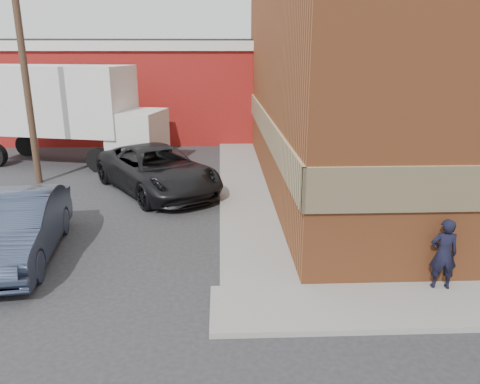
# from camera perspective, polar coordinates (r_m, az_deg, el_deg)

# --- Properties ---
(ground) EXTENTS (90.00, 90.00, 0.00)m
(ground) POSITION_cam_1_polar(r_m,az_deg,el_deg) (10.56, -0.79, -11.91)
(ground) COLOR #28282B
(ground) RESTS_ON ground
(brick_building) EXTENTS (14.25, 18.25, 9.36)m
(brick_building) POSITION_cam_1_polar(r_m,az_deg,el_deg) (20.22, 24.03, 14.45)
(brick_building) COLOR #964C26
(brick_building) RESTS_ON ground
(sidewalk_west) EXTENTS (1.80, 18.00, 0.12)m
(sidewalk_west) POSITION_cam_1_polar(r_m,az_deg,el_deg) (18.94, 0.25, 1.60)
(sidewalk_west) COLOR gray
(sidewalk_west) RESTS_ON ground
(warehouse) EXTENTS (16.30, 8.30, 5.60)m
(warehouse) POSITION_cam_1_polar(r_m,az_deg,el_deg) (29.88, -13.80, 12.20)
(warehouse) COLOR maroon
(warehouse) RESTS_ON ground
(utility_pole) EXTENTS (2.00, 0.26, 9.00)m
(utility_pole) POSITION_cam_1_polar(r_m,az_deg,el_deg) (19.63, -24.93, 14.49)
(utility_pole) COLOR #483224
(utility_pole) RESTS_ON ground
(man) EXTENTS (0.62, 0.45, 1.59)m
(man) POSITION_cam_1_polar(r_m,az_deg,el_deg) (10.99, 23.57, -6.92)
(man) COLOR black
(man) RESTS_ON sidewalk_south
(sedan) EXTENTS (2.32, 5.17, 1.65)m
(sedan) POSITION_cam_1_polar(r_m,az_deg,el_deg) (13.00, -25.54, -3.95)
(sedan) COLOR #323C53
(sedan) RESTS_ON ground
(suv_a) EXTENTS (5.63, 6.62, 1.69)m
(suv_a) POSITION_cam_1_polar(r_m,az_deg,el_deg) (17.53, -10.09, 2.71)
(suv_a) COLOR black
(suv_a) RESTS_ON ground
(box_truck) EXTENTS (9.31, 4.63, 4.41)m
(box_truck) POSITION_cam_1_polar(r_m,az_deg,el_deg) (22.54, -19.73, 9.56)
(box_truck) COLOR white
(box_truck) RESTS_ON ground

